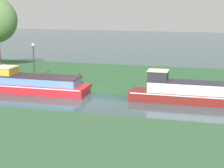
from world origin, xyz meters
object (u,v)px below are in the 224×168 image
red_barge (27,84)px  maroon_narrowboat (208,94)px  mooring_post_near (79,79)px  mooring_post_far (216,87)px  lamp_post (34,56)px

red_barge → maroon_narrowboat: (12.47, 0.00, 0.07)m
mooring_post_near → mooring_post_far: (9.47, 0.00, 0.00)m
mooring_post_near → maroon_narrowboat: bearing=-7.8°
red_barge → mooring_post_near: red_barge is taller
maroon_narrowboat → mooring_post_near: bearing=172.2°
maroon_narrowboat → mooring_post_far: (0.47, 1.23, 0.21)m
maroon_narrowboat → mooring_post_far: 1.34m
mooring_post_far → red_barge: bearing=-174.6°
red_barge → maroon_narrowboat: bearing=0.0°
red_barge → mooring_post_near: bearing=19.6°
red_barge → lamp_post: bearing=105.9°
lamp_post → mooring_post_near: size_ratio=3.15×
maroon_narrowboat → mooring_post_far: bearing=69.1°
mooring_post_far → maroon_narrowboat: bearing=-110.9°
lamp_post → mooring_post_far: size_ratio=3.14×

